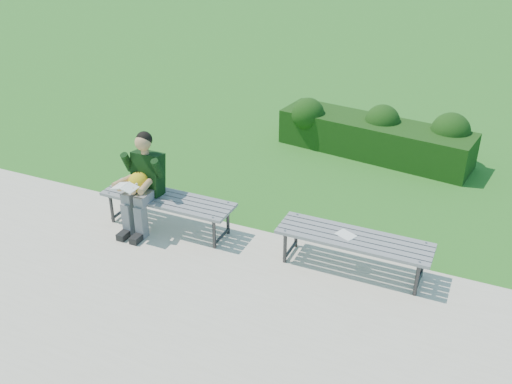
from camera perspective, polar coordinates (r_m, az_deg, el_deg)
The scene contains 7 objects.
ground at distance 7.52m, azimuth 2.17°, elevation -4.37°, with size 80.00×80.00×0.00m.
walkway at distance 6.23m, azimuth -4.09°, elevation -12.15°, with size 30.00×3.50×0.02m.
hedge at distance 9.88m, azimuth 12.04°, elevation 5.70°, with size 3.35×1.29×0.89m.
bench_left at distance 7.54m, azimuth -8.82°, elevation -0.95°, with size 1.80×0.50×0.46m.
bench_right at distance 6.73m, azimuth 9.76°, elevation -4.85°, with size 1.80×0.50×0.46m.
seated_boy at distance 7.49m, azimuth -11.32°, elevation 1.19°, with size 0.56×0.76×1.31m.
paper_sheet at distance 6.72m, azimuth 8.98°, elevation -4.26°, with size 0.27×0.24×0.01m.
Camera 1 is at (2.35, -5.91, 4.01)m, focal length 40.00 mm.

